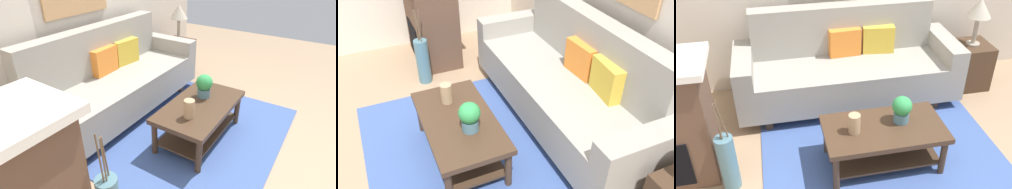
% 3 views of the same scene
% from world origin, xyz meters
% --- Properties ---
extents(ground_plane, '(9.06, 9.06, 0.00)m').
position_xyz_m(ground_plane, '(0.00, 0.00, 0.00)').
color(ground_plane, '#9E7F60').
extents(area_rug, '(2.32, 1.87, 0.01)m').
position_xyz_m(area_rug, '(0.00, 0.50, 0.01)').
color(area_rug, '#3D5693').
rests_on(area_rug, ground_plane).
extents(couch, '(2.47, 0.84, 1.08)m').
position_xyz_m(couch, '(-0.13, 1.55, 0.43)').
color(couch, gray).
rests_on(couch, ground_plane).
extents(throw_pillow_orange, '(0.37, 0.14, 0.32)m').
position_xyz_m(throw_pillow_orange, '(-0.13, 1.67, 0.68)').
color(throw_pillow_orange, orange).
rests_on(throw_pillow_orange, couch).
extents(throw_pillow_mustard, '(0.37, 0.16, 0.32)m').
position_xyz_m(throw_pillow_mustard, '(0.26, 1.67, 0.68)').
color(throw_pillow_mustard, gold).
rests_on(throw_pillow_mustard, couch).
extents(coffee_table, '(1.10, 0.60, 0.43)m').
position_xyz_m(coffee_table, '(-0.04, 0.40, 0.31)').
color(coffee_table, '#422D1E').
rests_on(coffee_table, ground_plane).
extents(tabletop_vase, '(0.11, 0.11, 0.19)m').
position_xyz_m(tabletop_vase, '(-0.32, 0.38, 0.52)').
color(tabletop_vase, tan).
rests_on(tabletop_vase, coffee_table).
extents(potted_plant_tabletop, '(0.18, 0.18, 0.26)m').
position_xyz_m(potted_plant_tabletop, '(0.14, 0.45, 0.57)').
color(potted_plant_tabletop, slate).
rests_on(potted_plant_tabletop, coffee_table).
extents(fireplace, '(1.02, 0.58, 1.16)m').
position_xyz_m(fireplace, '(-1.98, 0.66, 0.59)').
color(fireplace, brown).
rests_on(fireplace, ground_plane).
extents(floor_vase, '(0.15, 0.15, 0.54)m').
position_xyz_m(floor_vase, '(-1.42, 0.39, 0.27)').
color(floor_vase, slate).
rests_on(floor_vase, ground_plane).
extents(floor_vase_branch_a, '(0.05, 0.04, 0.36)m').
position_xyz_m(floor_vase_branch_a, '(-1.40, 0.39, 0.72)').
color(floor_vase_branch_a, brown).
rests_on(floor_vase_branch_a, floor_vase).
extents(floor_vase_branch_b, '(0.03, 0.05, 0.36)m').
position_xyz_m(floor_vase_branch_b, '(-1.43, 0.41, 0.72)').
color(floor_vase_branch_b, brown).
rests_on(floor_vase_branch_b, floor_vase).
extents(floor_vase_branch_c, '(0.03, 0.02, 0.36)m').
position_xyz_m(floor_vase_branch_c, '(-1.43, 0.37, 0.72)').
color(floor_vase_branch_c, brown).
rests_on(floor_vase_branch_c, floor_vase).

